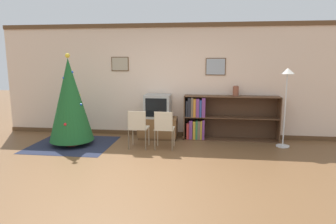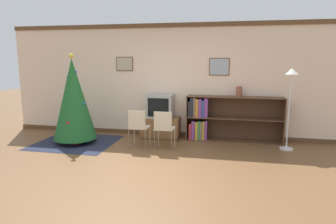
{
  "view_description": "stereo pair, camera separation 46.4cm",
  "coord_description": "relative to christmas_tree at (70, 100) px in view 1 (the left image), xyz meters",
  "views": [
    {
      "loc": [
        0.96,
        -4.72,
        1.87
      ],
      "look_at": [
        0.18,
        1.34,
        0.79
      ],
      "focal_mm": 32.0,
      "sensor_mm": 36.0,
      "label": 1
    },
    {
      "loc": [
        1.42,
        -4.64,
        1.87
      ],
      "look_at": [
        0.18,
        1.34,
        0.79
      ],
      "focal_mm": 32.0,
      "sensor_mm": 36.0,
      "label": 2
    }
  ],
  "objects": [
    {
      "name": "folding_chair_left",
      "position": [
        1.51,
        -0.1,
        -0.52
      ],
      "size": [
        0.4,
        0.4,
        0.82
      ],
      "color": "beige",
      "rests_on": "ground_plane"
    },
    {
      "name": "standing_lamp",
      "position": [
        4.59,
        0.44,
        0.3
      ],
      "size": [
        0.28,
        0.28,
        1.69
      ],
      "color": "silver",
      "rests_on": "ground_plane"
    },
    {
      "name": "area_rug",
      "position": [
        -0.0,
        0.0,
        -0.99
      ],
      "size": [
        1.74,
        1.59,
        0.01
      ],
      "color": "#23283D",
      "rests_on": "ground_plane"
    },
    {
      "name": "television",
      "position": [
        1.79,
        0.79,
        -0.22
      ],
      "size": [
        0.6,
        0.48,
        0.55
      ],
      "color": "#9E9E99",
      "rests_on": "tv_console"
    },
    {
      "name": "bookshelf",
      "position": [
        3.09,
        0.87,
        -0.48
      ],
      "size": [
        2.17,
        0.36,
        1.03
      ],
      "color": "brown",
      "rests_on": "ground_plane"
    },
    {
      "name": "folding_chair_right",
      "position": [
        2.07,
        -0.1,
        -0.52
      ],
      "size": [
        0.4,
        0.4,
        0.82
      ],
      "color": "beige",
      "rests_on": "ground_plane"
    },
    {
      "name": "vase",
      "position": [
        3.59,
        0.88,
        0.16
      ],
      "size": [
        0.14,
        0.14,
        0.23
      ],
      "color": "brown",
      "rests_on": "bookshelf"
    },
    {
      "name": "wall_back",
      "position": [
        1.96,
        1.1,
        0.36
      ],
      "size": [
        8.23,
        0.11,
        2.7
      ],
      "color": "beige",
      "rests_on": "ground_plane"
    },
    {
      "name": "ground_plane",
      "position": [
        1.96,
        -1.36,
        -0.99
      ],
      "size": [
        24.0,
        24.0,
        0.0
      ],
      "primitive_type": "plane",
      "color": "brown"
    },
    {
      "name": "christmas_tree",
      "position": [
        0.0,
        0.0,
        0.0
      ],
      "size": [
        0.95,
        0.95,
        1.99
      ],
      "color": "maroon",
      "rests_on": "area_rug"
    },
    {
      "name": "tv_console",
      "position": [
        1.79,
        0.79,
        -0.74
      ],
      "size": [
        0.91,
        0.49,
        0.51
      ],
      "color": "brown",
      "rests_on": "ground_plane"
    }
  ]
}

